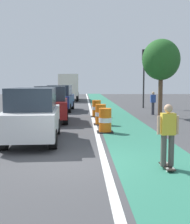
# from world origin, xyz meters

# --- Properties ---
(ground_plane) EXTENTS (100.00, 100.00, 0.00)m
(ground_plane) POSITION_xyz_m (0.00, 0.00, 0.00)
(ground_plane) COLOR #424244
(bike_lane_strip) EXTENTS (2.50, 80.00, 0.01)m
(bike_lane_strip) POSITION_xyz_m (2.40, 12.00, 0.00)
(bike_lane_strip) COLOR #2D755B
(bike_lane_strip) RESTS_ON ground
(lane_divider_stripe) EXTENTS (0.20, 80.00, 0.01)m
(lane_divider_stripe) POSITION_xyz_m (0.90, 12.00, 0.01)
(lane_divider_stripe) COLOR silver
(lane_divider_stripe) RESTS_ON ground
(skateboarder_on_lane) EXTENTS (0.57, 0.81, 1.69)m
(skateboarder_on_lane) POSITION_xyz_m (2.48, -0.77, 0.91)
(skateboarder_on_lane) COLOR black
(skateboarder_on_lane) RESTS_ON ground
(parked_suv_nearest) EXTENTS (2.08, 4.68, 2.04)m
(parked_suv_nearest) POSITION_xyz_m (-1.61, 3.08, 1.04)
(parked_suv_nearest) COLOR silver
(parked_suv_nearest) RESTS_ON ground
(parked_suv_second) EXTENTS (2.11, 4.70, 2.04)m
(parked_suv_second) POSITION_xyz_m (-1.55, 8.95, 1.04)
(parked_suv_second) COLOR maroon
(parked_suv_second) RESTS_ON ground
(parked_suv_third) EXTENTS (2.09, 4.69, 2.04)m
(parked_suv_third) POSITION_xyz_m (-1.52, 15.46, 1.04)
(parked_suv_third) COLOR navy
(parked_suv_third) RESTS_ON ground
(traffic_barrel_front) EXTENTS (0.73, 0.73, 1.09)m
(traffic_barrel_front) POSITION_xyz_m (1.28, 4.98, 0.53)
(traffic_barrel_front) COLOR orange
(traffic_barrel_front) RESTS_ON ground
(traffic_barrel_mid) EXTENTS (0.73, 0.73, 1.09)m
(traffic_barrel_mid) POSITION_xyz_m (1.22, 7.49, 0.53)
(traffic_barrel_mid) COLOR orange
(traffic_barrel_mid) RESTS_ON ground
(traffic_barrel_back) EXTENTS (0.73, 0.73, 1.09)m
(traffic_barrel_back) POSITION_xyz_m (1.17, 11.17, 0.53)
(traffic_barrel_back) COLOR orange
(traffic_barrel_back) RESTS_ON ground
(delivery_truck_down_block) EXTENTS (2.46, 7.64, 3.23)m
(delivery_truck_down_block) POSITION_xyz_m (-1.49, 29.40, 1.85)
(delivery_truck_down_block) COLOR silver
(delivery_truck_down_block) RESTS_ON ground
(traffic_light_corner) EXTENTS (0.41, 0.32, 5.10)m
(traffic_light_corner) POSITION_xyz_m (5.61, 17.81, 3.50)
(traffic_light_corner) COLOR #2D2D2D
(traffic_light_corner) RESTS_ON ground
(pedestrian_crossing) EXTENTS (0.34, 0.20, 1.61)m
(pedestrian_crossing) POSITION_xyz_m (5.16, 12.27, 0.86)
(pedestrian_crossing) COLOR #33333D
(pedestrian_crossing) RESTS_ON ground
(street_tree_sidewalk) EXTENTS (2.40, 2.40, 5.00)m
(street_tree_sidewalk) POSITION_xyz_m (5.27, 10.79, 3.67)
(street_tree_sidewalk) COLOR brown
(street_tree_sidewalk) RESTS_ON ground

